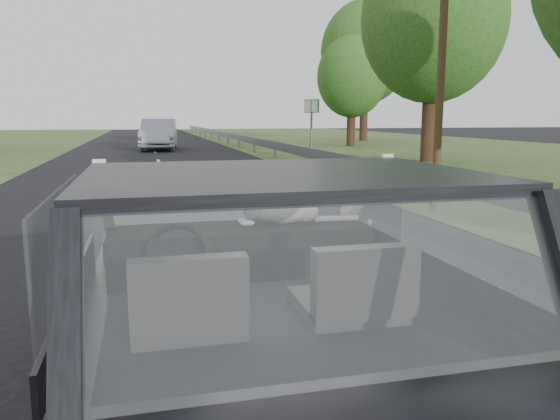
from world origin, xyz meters
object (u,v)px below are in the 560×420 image
highway_sign (311,127)px  cat (283,210)px  other_car (159,134)px  utility_pole (442,48)px  subject_car (262,302)px

highway_sign → cat: bearing=-130.4°
other_car → utility_pole: utility_pole is taller
subject_car → highway_sign: 21.38m
subject_car → cat: size_ratio=6.57×
other_car → highway_sign: 8.31m
subject_car → highway_sign: size_ratio=1.67×
other_car → highway_sign: highway_sign is taller
highway_sign → utility_pole: bearing=-105.4°
other_car → utility_pole: bearing=-56.8°
highway_sign → utility_pole: (1.09, -8.71, 2.35)m
subject_car → highway_sign: highway_sign is taller
utility_pole → highway_sign: bearing=97.1°
cat → other_car: other_car is taller
other_car → utility_pole: 16.15m
subject_car → cat: 0.80m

